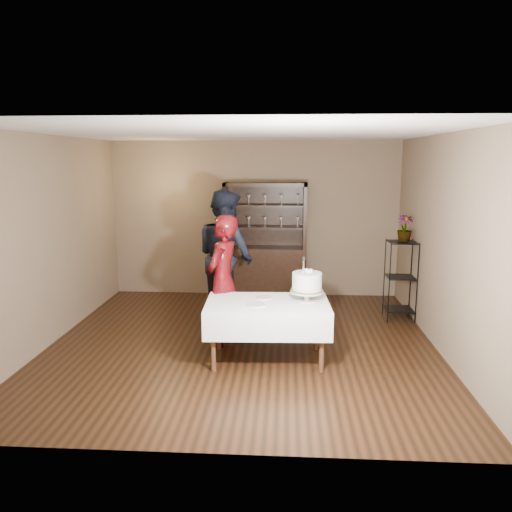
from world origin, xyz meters
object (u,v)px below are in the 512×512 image
at_px(man, 225,256).
at_px(woman, 223,281).
at_px(potted_plant, 405,228).
at_px(cake_table, 267,316).
at_px(cake, 307,283).
at_px(china_hutch, 265,260).
at_px(plant_etagere, 400,277).

bearing_deg(man, woman, 141.44).
relative_size(woman, potted_plant, 4.37).
height_order(cake_table, cake, cake).
xyz_separation_m(cake, potted_plant, (1.50, 1.67, 0.44)).
bearing_deg(man, cake_table, 161.32).
relative_size(woman, man, 0.87).
bearing_deg(china_hutch, potted_plant, -25.73).
bearing_deg(potted_plant, cake_table, -138.30).
height_order(plant_etagere, cake, cake).
height_order(china_hutch, cake_table, china_hutch).
bearing_deg(cake_table, man, 114.71).
height_order(cake_table, man, man).
relative_size(plant_etagere, man, 0.61).
height_order(woman, cake, woman).
bearing_deg(man, cake, 175.85).
relative_size(plant_etagere, cake_table, 0.81).
xyz_separation_m(china_hutch, woman, (-0.45, -2.24, 0.19)).
height_order(china_hutch, plant_etagere, china_hutch).
height_order(plant_etagere, man, man).
height_order(plant_etagere, cake_table, plant_etagere).
relative_size(china_hutch, potted_plant, 5.14).
bearing_deg(plant_etagere, china_hutch, 153.17).
relative_size(cake, potted_plant, 1.40).
bearing_deg(man, plant_etagere, -128.18).
bearing_deg(china_hutch, woman, -101.30).
relative_size(cake_table, woman, 0.88).
height_order(plant_etagere, potted_plant, potted_plant).
xyz_separation_m(man, potted_plant, (2.64, 0.27, 0.40)).
bearing_deg(man, potted_plant, -127.48).
xyz_separation_m(china_hutch, cake, (0.61, -2.69, 0.28)).
distance_m(cake, potted_plant, 2.29).
distance_m(china_hutch, potted_plant, 2.45).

